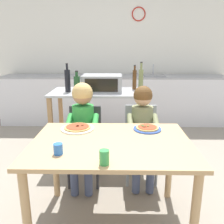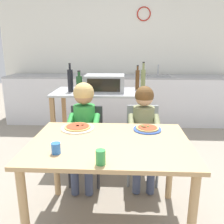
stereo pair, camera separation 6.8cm
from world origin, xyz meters
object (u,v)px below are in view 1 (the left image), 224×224
object	(u,v)px
toaster_oven	(102,83)
child_in_olive_shirt	(143,124)
bottle_clear_vinegar	(68,80)
child_in_green_shirt	(83,122)
pizza_plate_white	(78,128)
dining_chair_left	(85,139)
dining_chair_right	(141,137)
bottle_squat_spirits	(134,79)
kitchen_island_cart	(98,114)
dining_table	(111,154)
bottle_dark_olive_oil	(77,85)
bottle_tall_green_wine	(141,82)
drinking_cup_blue	(58,149)
drinking_cup_green	(104,157)
pizza_plate_blue_rimmed	(147,128)

from	to	relation	value
toaster_oven	child_in_olive_shirt	xyz separation A→B (m)	(0.45, -0.63, -0.32)
bottle_clear_vinegar	child_in_green_shirt	bearing A→B (deg)	-67.24
pizza_plate_white	dining_chair_left	bearing A→B (deg)	90.01
dining_chair_left	dining_chair_right	size ratio (longest dim) A/B	1.00
dining_chair_right	pizza_plate_white	world-z (taller)	dining_chair_right
dining_chair_right	child_in_olive_shirt	world-z (taller)	child_in_olive_shirt
bottle_squat_spirits	pizza_plate_white	size ratio (longest dim) A/B	1.08
child_in_green_shirt	dining_chair_right	bearing A→B (deg)	15.32
kitchen_island_cart	dining_chair_right	bearing A→B (deg)	-44.55
toaster_oven	dining_table	bearing A→B (deg)	-83.65
dining_table	pizza_plate_white	bearing A→B (deg)	138.35
toaster_oven	bottle_dark_olive_oil	world-z (taller)	bottle_dark_olive_oil
bottle_clear_vinegar	bottle_tall_green_wine	distance (m)	0.89
dining_chair_left	drinking_cup_blue	distance (m)	0.98
toaster_oven	dining_chair_right	world-z (taller)	toaster_oven
bottle_squat_spirits	dining_chair_right	bearing A→B (deg)	-86.77
dining_chair_left	bottle_tall_green_wine	bearing A→B (deg)	26.99
drinking_cup_green	dining_chair_left	bearing A→B (deg)	104.03
child_in_green_shirt	child_in_olive_shirt	distance (m)	0.61
bottle_dark_olive_oil	bottle_tall_green_wine	distance (m)	0.74
bottle_tall_green_wine	child_in_olive_shirt	distance (m)	0.54
bottle_tall_green_wine	child_in_olive_shirt	bearing A→B (deg)	-90.92
bottle_clear_vinegar	bottle_tall_green_wine	size ratio (longest dim) A/B	0.92
bottle_squat_spirits	child_in_green_shirt	size ratio (longest dim) A/B	0.29
dining_chair_right	toaster_oven	bearing A→B (deg)	131.41
bottle_squat_spirits	drinking_cup_green	xyz separation A→B (m)	(-0.31, -1.77, -0.24)
bottle_clear_vinegar	drinking_cup_green	size ratio (longest dim) A/B	3.69
dining_chair_right	bottle_squat_spirits	bearing A→B (deg)	93.23
child_in_green_shirt	pizza_plate_white	bearing A→B (deg)	-89.98
dining_table	dining_chair_right	xyz separation A→B (m)	(0.31, 0.75, -0.16)
bottle_dark_olive_oil	bottle_squat_spirits	world-z (taller)	bottle_squat_spirits
child_in_green_shirt	pizza_plate_white	xyz separation A→B (m)	(0.00, -0.31, 0.04)
dining_chair_left	drinking_cup_green	world-z (taller)	drinking_cup_green
bottle_dark_olive_oil	bottle_tall_green_wine	bearing A→B (deg)	-4.15
bottle_dark_olive_oil	dining_chair_left	distance (m)	0.66
child_in_olive_shirt	pizza_plate_blue_rimmed	world-z (taller)	child_in_olive_shirt
bottle_squat_spirits	child_in_olive_shirt	size ratio (longest dim) A/B	0.30
kitchen_island_cart	dining_chair_left	distance (m)	0.58
bottle_squat_spirits	child_in_green_shirt	world-z (taller)	bottle_squat_spirits
bottle_dark_olive_oil	pizza_plate_white	bearing A→B (deg)	-81.24
dining_chair_right	child_in_green_shirt	bearing A→B (deg)	-164.68
bottle_squat_spirits	bottle_clear_vinegar	xyz separation A→B (m)	(-0.83, -0.20, 0.01)
dining_table	kitchen_island_cart	bearing A→B (deg)	99.02
child_in_green_shirt	pizza_plate_blue_rimmed	size ratio (longest dim) A/B	4.44
bottle_dark_olive_oil	dining_chair_right	world-z (taller)	bottle_dark_olive_oil
child_in_olive_shirt	child_in_green_shirt	bearing A→B (deg)	-175.47
bottle_squat_spirits	dining_chair_left	distance (m)	1.06
dining_chair_left	drinking_cup_blue	bearing A→B (deg)	-93.20
toaster_oven	drinking_cup_blue	size ratio (longest dim) A/B	6.45
dining_table	drinking_cup_green	distance (m)	0.40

